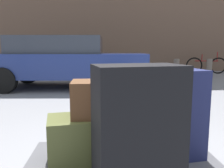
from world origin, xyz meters
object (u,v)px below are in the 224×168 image
Objects in this scene: duffel_bag_olive_front_right at (100,137)px; parked_car at (65,61)px; suitcase_navy_rear_right at (171,114)px; suitcase_black_front_left at (138,129)px; bicycle_leaning at (206,65)px; bollard_kerb_mid at (209,69)px; bollard_kerb_near at (176,69)px; duffel_bag_brown_topmost_pile at (99,98)px.

parked_car is (-0.89, 5.08, 0.27)m from duffel_bag_olive_front_right.
suitcase_black_front_left is at bearing -137.86° from suitcase_navy_rear_right.
suitcase_navy_rear_right is at bearing -9.92° from duffel_bag_olive_front_right.
bicycle_leaning is 1.74m from bollard_kerb_mid.
bicycle_leaning is 2.50m from bollard_kerb_near.
bicycle_leaning is at bearing 51.86° from suitcase_black_front_left.
suitcase_black_front_left reaches higher than bollard_kerb_mid.
suitcase_navy_rear_right is at bearing -109.41° from bollard_kerb_near.
suitcase_black_front_left is at bearing -117.60° from bicycle_leaning.
duffel_bag_olive_front_right is 8.09m from bollard_kerb_mid.
duffel_bag_olive_front_right is 0.27m from duffel_bag_brown_topmost_pile.
parked_car is 6.71m from bicycle_leaning.
parked_car reaches higher than suitcase_black_front_left.
duffel_bag_olive_front_right is at bearing -112.90° from bollard_kerb_near.
suitcase_black_front_left is 1.10× the size of suitcase_navy_rear_right.
bicycle_leaning is at bearing 60.13° from duffel_bag_brown_topmost_pile.
duffel_bag_brown_topmost_pile is 7.53m from bollard_kerb_near.
suitcase_black_front_left is 8.32m from bollard_kerb_mid.
duffel_bag_brown_topmost_pile is at bearing -121.11° from bollard_kerb_mid.
suitcase_navy_rear_right is 0.14× the size of parked_car.
suitcase_black_front_left is at bearing -78.74° from parked_car.
parked_car is at bearing -154.19° from bollard_kerb_near.
suitcase_navy_rear_right is at bearing -74.83° from parked_car.
duffel_bag_olive_front_right is 0.15× the size of parked_car.
suitcase_navy_rear_right reaches higher than duffel_bag_brown_topmost_pile.
duffel_bag_brown_topmost_pile reaches higher than duffel_bag_olive_front_right.
duffel_bag_brown_topmost_pile is at bearing 107.01° from suitcase_black_front_left.
duffel_bag_olive_front_right is 0.93× the size of bollard_kerb_mid.
bicycle_leaning is (4.36, 8.54, -0.27)m from suitcase_navy_rear_right.
bollard_kerb_near is at bearing 180.00° from bollard_kerb_mid.
duffel_bag_brown_topmost_pile is 0.49× the size of bollard_kerb_mid.
duffel_bag_brown_topmost_pile is 5.16m from parked_car.
duffel_bag_olive_front_right is 0.39× the size of bicycle_leaning.
duffel_bag_olive_front_right is 5.17m from parked_car.
duffel_bag_olive_front_right is 0.93× the size of bollard_kerb_near.
bollard_kerb_mid is (4.18, 6.93, -0.40)m from duffel_bag_brown_topmost_pile.
duffel_bag_brown_topmost_pile is at bearing -119.58° from bicycle_leaning.
suitcase_black_front_left is 0.92× the size of bollard_kerb_near.
suitcase_black_front_left is 10.05m from bicycle_leaning.
bollard_kerb_mid reaches higher than duffel_bag_olive_front_right.
parked_car reaches higher than suitcase_navy_rear_right.
bollard_kerb_near is at bearing 58.90° from suitcase_black_front_left.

